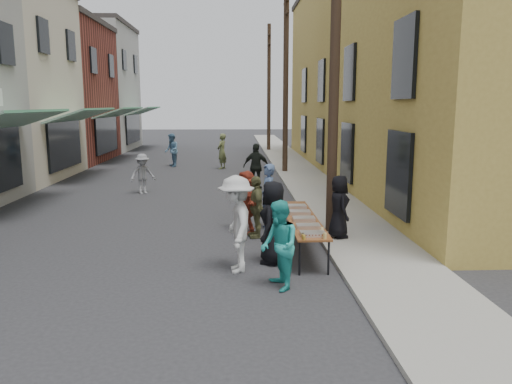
{
  "coord_description": "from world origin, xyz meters",
  "views": [
    {
      "loc": [
        1.81,
        -9.63,
        3.36
      ],
      "look_at": [
        2.31,
        2.11,
        1.3
      ],
      "focal_mm": 35.0,
      "sensor_mm": 36.0,
      "label": 1
    }
  ],
  "objects": [
    {
      "name": "server",
      "position": [
        4.37,
        2.34,
        0.88
      ],
      "size": [
        0.61,
        0.83,
        1.56
      ],
      "primitive_type": "imported",
      "rotation": [
        0.0,
        0.0,
        1.73
      ],
      "color": "black",
      "rests_on": "sidewalk"
    },
    {
      "name": "sidewalk",
      "position": [
        5.0,
        15.0,
        0.05
      ],
      "size": [
        2.2,
        60.0,
        0.1
      ],
      "primitive_type": "cube",
      "color": "gray",
      "rests_on": "ground"
    },
    {
      "name": "passerby_left",
      "position": [
        -1.71,
        9.35,
        0.76
      ],
      "size": [
        1.14,
        1.0,
        1.53
      ],
      "primitive_type": "imported",
      "rotation": [
        0.0,
        0.0,
        0.56
      ],
      "color": "gray",
      "rests_on": "ground"
    },
    {
      "name": "building_ochre",
      "position": [
        11.1,
        14.0,
        5.0
      ],
      "size": [
        10.0,
        28.0,
        10.0
      ],
      "primitive_type": "cube",
      "color": "#A5883A",
      "rests_on": "ground"
    },
    {
      "name": "cup_stack",
      "position": [
        3.57,
        -0.17,
        0.81
      ],
      "size": [
        0.08,
        0.08,
        0.12
      ],
      "primitive_type": "cylinder",
      "color": "tan",
      "rests_on": "serving_table"
    },
    {
      "name": "catering_tray_buns",
      "position": [
        3.37,
        1.43,
        0.79
      ],
      "size": [
        0.5,
        0.33,
        0.08
      ],
      "primitive_type": "cube",
      "color": "tan",
      "rests_on": "serving_table"
    },
    {
      "name": "guest_front_d",
      "position": [
        1.83,
        0.17,
        0.99
      ],
      "size": [
        0.85,
        1.34,
        1.97
      ],
      "primitive_type": "imported",
      "rotation": [
        0.0,
        0.0,
        -1.47
      ],
      "color": "beige",
      "rests_on": "ground"
    },
    {
      "name": "condiment_jar_a",
      "position": [
        3.15,
        -0.22,
        0.79
      ],
      "size": [
        0.07,
        0.07,
        0.08
      ],
      "primitive_type": "cylinder",
      "color": "#A57F26",
      "rests_on": "serving_table"
    },
    {
      "name": "utility_pole_mid",
      "position": [
        4.3,
        15.0,
        4.5
      ],
      "size": [
        0.26,
        0.26,
        9.0
      ],
      "primitive_type": "cylinder",
      "color": "#2D2116",
      "rests_on": "ground"
    },
    {
      "name": "catering_tray_sausage",
      "position": [
        3.37,
        0.08,
        0.79
      ],
      "size": [
        0.5,
        0.33,
        0.08
      ],
      "primitive_type": "cube",
      "color": "maroon",
      "rests_on": "serving_table"
    },
    {
      "name": "catering_tray_foil_b",
      "position": [
        3.37,
        0.73,
        0.79
      ],
      "size": [
        0.5,
        0.33,
        0.08
      ],
      "primitive_type": "cube",
      "color": "#B2B2B7",
      "rests_on": "serving_table"
    },
    {
      "name": "utility_pole_near",
      "position": [
        4.3,
        3.0,
        4.5
      ],
      "size": [
        0.26,
        0.26,
        9.0
      ],
      "primitive_type": "cylinder",
      "color": "#2D2116",
      "rests_on": "ground"
    },
    {
      "name": "condiment_jar_b",
      "position": [
        3.15,
        -0.12,
        0.79
      ],
      "size": [
        0.07,
        0.07,
        0.08
      ],
      "primitive_type": "cylinder",
      "color": "#A57F26",
      "rests_on": "serving_table"
    },
    {
      "name": "serving_table",
      "position": [
        3.37,
        1.73,
        0.71
      ],
      "size": [
        0.7,
        4.0,
        0.75
      ],
      "color": "brown",
      "rests_on": "ground"
    },
    {
      "name": "ground",
      "position": [
        0.0,
        0.0,
        0.0
      ],
      "size": [
        120.0,
        120.0,
        0.0
      ],
      "primitive_type": "plane",
      "color": "#28282B",
      "rests_on": "ground"
    },
    {
      "name": "guest_queue_back",
      "position": [
        2.09,
        3.31,
        0.83
      ],
      "size": [
        1.1,
        1.6,
        1.66
      ],
      "primitive_type": "imported",
      "rotation": [
        0.0,
        0.0,
        -1.13
      ],
      "color": "maroon",
      "rests_on": "ground"
    },
    {
      "name": "catering_tray_buns_end",
      "position": [
        3.37,
        2.83,
        0.79
      ],
      "size": [
        0.5,
        0.33,
        0.08
      ],
      "primitive_type": "cube",
      "color": "tan",
      "rests_on": "serving_table"
    },
    {
      "name": "passerby_far",
      "position": [
        -1.64,
        17.77,
        0.91
      ],
      "size": [
        0.93,
        1.05,
        1.82
      ],
      "primitive_type": "imported",
      "rotation": [
        0.0,
        0.0,
        5.03
      ],
      "color": "#5682A6",
      "rests_on": "ground"
    },
    {
      "name": "passerby_right",
      "position": [
        1.12,
        16.72,
        0.93
      ],
      "size": [
        0.69,
        0.81,
        1.87
      ],
      "primitive_type": "imported",
      "rotation": [
        0.0,
        0.0,
        4.29
      ],
      "color": "#5A653A",
      "rests_on": "ground"
    },
    {
      "name": "guest_front_c",
      "position": [
        2.6,
        -0.87,
        0.83
      ],
      "size": [
        0.79,
        0.92,
        1.66
      ],
      "primitive_type": "imported",
      "rotation": [
        0.0,
        0.0,
        -1.35
      ],
      "color": "teal",
      "rests_on": "ground"
    },
    {
      "name": "condiment_jar_c",
      "position": [
        3.15,
        -0.02,
        0.79
      ],
      "size": [
        0.07,
        0.07,
        0.08
      ],
      "primitive_type": "cylinder",
      "color": "#A57F26",
      "rests_on": "serving_table"
    },
    {
      "name": "passerby_mid",
      "position": [
        2.66,
        10.12,
        0.93
      ],
      "size": [
        1.17,
        0.76,
        1.85
      ],
      "primitive_type": "imported",
      "rotation": [
        0.0,
        0.0,
        2.83
      ],
      "color": "black",
      "rests_on": "ground"
    },
    {
      "name": "catering_tray_foil_d",
      "position": [
        3.37,
        2.13,
        0.79
      ],
      "size": [
        0.5,
        0.33,
        0.08
      ],
      "primitive_type": "cube",
      "color": "#B2B2B7",
      "rests_on": "serving_table"
    },
    {
      "name": "guest_front_b",
      "position": [
        2.7,
        3.68,
        0.89
      ],
      "size": [
        0.52,
        0.71,
        1.79
      ],
      "primitive_type": "imported",
      "rotation": [
        0.0,
        0.0,
        -1.42
      ],
      "color": "#465E88",
      "rests_on": "ground"
    },
    {
      "name": "guest_front_a",
      "position": [
        2.61,
        0.68,
        0.89
      ],
      "size": [
        0.84,
        1.02,
        1.78
      ],
      "primitive_type": "imported",
      "rotation": [
        0.0,
        0.0,
        -1.94
      ],
      "color": "black",
      "rests_on": "ground"
    },
    {
      "name": "guest_front_e",
      "position": [
        2.34,
        2.8,
        0.79
      ],
      "size": [
        0.52,
        0.98,
        1.59
      ],
      "primitive_type": "imported",
      "rotation": [
        0.0,
        0.0,
        -1.42
      ],
      "color": "brown",
      "rests_on": "ground"
    },
    {
      "name": "utility_pole_far",
      "position": [
        4.3,
        27.0,
        4.5
      ],
      "size": [
        0.26,
        0.26,
        9.0
      ],
      "primitive_type": "cylinder",
      "color": "#2D2116",
      "rests_on": "ground"
    }
  ]
}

